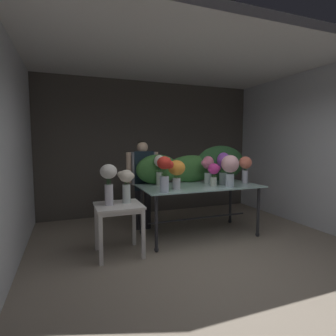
{
  "coord_description": "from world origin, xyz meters",
  "views": [
    {
      "loc": [
        -1.81,
        -2.55,
        1.61
      ],
      "look_at": [
        -0.36,
        1.28,
        1.21
      ],
      "focal_mm": 28.52,
      "sensor_mm": 36.0,
      "label": 1
    }
  ],
  "objects_px": {
    "vase_coral_lilies": "(245,166)",
    "display_table_glass": "(199,192)",
    "side_table_white": "(119,212)",
    "vase_sunset_anemones": "(177,170)",
    "vase_violet_snapdragons": "(224,165)",
    "vase_cream_lisianthus_tall": "(126,183)",
    "vase_blush_carnations": "(230,167)",
    "vase_white_roses_tall": "(109,180)",
    "florist": "(143,175)",
    "vase_rosy_roses": "(208,167)",
    "vase_ivory_tulips": "(160,168)",
    "vase_magenta_dahlias": "(214,172)",
    "vase_scarlet_freesia": "(165,171)"
  },
  "relations": [
    {
      "from": "vase_coral_lilies",
      "to": "display_table_glass",
      "type": "bearing_deg",
      "value": 174.34
    },
    {
      "from": "side_table_white",
      "to": "vase_sunset_anemones",
      "type": "relative_size",
      "value": 1.6
    },
    {
      "from": "vase_coral_lilies",
      "to": "vase_violet_snapdragons",
      "type": "xyz_separation_m",
      "value": [
        -0.41,
        0.07,
        0.03
      ]
    },
    {
      "from": "vase_coral_lilies",
      "to": "vase_cream_lisianthus_tall",
      "type": "distance_m",
      "value": 2.2
    },
    {
      "from": "vase_blush_carnations",
      "to": "vase_white_roses_tall",
      "type": "relative_size",
      "value": 0.91
    },
    {
      "from": "florist",
      "to": "vase_white_roses_tall",
      "type": "height_order",
      "value": "florist"
    },
    {
      "from": "vase_blush_carnations",
      "to": "vase_sunset_anemones",
      "type": "distance_m",
      "value": 0.91
    },
    {
      "from": "florist",
      "to": "vase_rosy_roses",
      "type": "relative_size",
      "value": 3.34
    },
    {
      "from": "vase_rosy_roses",
      "to": "vase_ivory_tulips",
      "type": "bearing_deg",
      "value": 174.58
    },
    {
      "from": "side_table_white",
      "to": "vase_ivory_tulips",
      "type": "xyz_separation_m",
      "value": [
        0.8,
        0.53,
        0.55
      ]
    },
    {
      "from": "vase_magenta_dahlias",
      "to": "vase_cream_lisianthus_tall",
      "type": "height_order",
      "value": "vase_magenta_dahlias"
    },
    {
      "from": "vase_scarlet_freesia",
      "to": "vase_rosy_roses",
      "type": "xyz_separation_m",
      "value": [
        1.0,
        0.51,
        -0.02
      ]
    },
    {
      "from": "vase_violet_snapdragons",
      "to": "vase_white_roses_tall",
      "type": "bearing_deg",
      "value": -171.8
    },
    {
      "from": "vase_rosy_roses",
      "to": "vase_white_roses_tall",
      "type": "relative_size",
      "value": 0.85
    },
    {
      "from": "vase_scarlet_freesia",
      "to": "vase_violet_snapdragons",
      "type": "xyz_separation_m",
      "value": [
        1.23,
        0.36,
        0.03
      ]
    },
    {
      "from": "vase_violet_snapdragons",
      "to": "vase_white_roses_tall",
      "type": "xyz_separation_m",
      "value": [
        -2.04,
        -0.29,
        -0.12
      ]
    },
    {
      "from": "vase_violet_snapdragons",
      "to": "vase_magenta_dahlias",
      "type": "distance_m",
      "value": 0.32
    },
    {
      "from": "side_table_white",
      "to": "florist",
      "type": "distance_m",
      "value": 1.22
    },
    {
      "from": "display_table_glass",
      "to": "vase_rosy_roses",
      "type": "height_order",
      "value": "vase_rosy_roses"
    },
    {
      "from": "vase_scarlet_freesia",
      "to": "vase_coral_lilies",
      "type": "bearing_deg",
      "value": 9.97
    },
    {
      "from": "display_table_glass",
      "to": "side_table_white",
      "type": "relative_size",
      "value": 2.78
    },
    {
      "from": "vase_coral_lilies",
      "to": "vase_blush_carnations",
      "type": "relative_size",
      "value": 0.92
    },
    {
      "from": "vase_magenta_dahlias",
      "to": "vase_scarlet_freesia",
      "type": "bearing_deg",
      "value": -166.72
    },
    {
      "from": "vase_blush_carnations",
      "to": "vase_magenta_dahlias",
      "type": "bearing_deg",
      "value": 141.98
    },
    {
      "from": "vase_ivory_tulips",
      "to": "vase_cream_lisianthus_tall",
      "type": "distance_m",
      "value": 0.83
    },
    {
      "from": "vase_blush_carnations",
      "to": "vase_rosy_roses",
      "type": "xyz_separation_m",
      "value": [
        -0.16,
        0.45,
        -0.04
      ]
    },
    {
      "from": "side_table_white",
      "to": "vase_scarlet_freesia",
      "type": "relative_size",
      "value": 1.38
    },
    {
      "from": "vase_ivory_tulips",
      "to": "vase_coral_lilies",
      "type": "distance_m",
      "value": 1.55
    },
    {
      "from": "vase_scarlet_freesia",
      "to": "vase_sunset_anemones",
      "type": "xyz_separation_m",
      "value": [
        0.26,
        0.17,
        -0.02
      ]
    },
    {
      "from": "display_table_glass",
      "to": "vase_coral_lilies",
      "type": "xyz_separation_m",
      "value": [
        0.87,
        -0.09,
        0.43
      ]
    },
    {
      "from": "display_table_glass",
      "to": "vase_blush_carnations",
      "type": "xyz_separation_m",
      "value": [
        0.4,
        -0.31,
        0.45
      ]
    },
    {
      "from": "vase_blush_carnations",
      "to": "vase_sunset_anemones",
      "type": "height_order",
      "value": "vase_blush_carnations"
    },
    {
      "from": "florist",
      "to": "vase_magenta_dahlias",
      "type": "xyz_separation_m",
      "value": [
        1.01,
        -0.81,
        0.1
      ]
    },
    {
      "from": "display_table_glass",
      "to": "vase_cream_lisianthus_tall",
      "type": "relative_size",
      "value": 4.19
    },
    {
      "from": "display_table_glass",
      "to": "vase_coral_lilies",
      "type": "distance_m",
      "value": 0.98
    },
    {
      "from": "vase_rosy_roses",
      "to": "vase_magenta_dahlias",
      "type": "height_order",
      "value": "vase_rosy_roses"
    },
    {
      "from": "vase_scarlet_freesia",
      "to": "vase_magenta_dahlias",
      "type": "bearing_deg",
      "value": 13.28
    },
    {
      "from": "florist",
      "to": "vase_scarlet_freesia",
      "type": "xyz_separation_m",
      "value": [
        0.05,
        -1.04,
        0.18
      ]
    },
    {
      "from": "vase_cream_lisianthus_tall",
      "to": "vase_scarlet_freesia",
      "type": "bearing_deg",
      "value": -13.27
    },
    {
      "from": "display_table_glass",
      "to": "vase_white_roses_tall",
      "type": "distance_m",
      "value": 1.64
    },
    {
      "from": "side_table_white",
      "to": "vase_sunset_anemones",
      "type": "bearing_deg",
      "value": 6.18
    },
    {
      "from": "vase_cream_lisianthus_tall",
      "to": "vase_magenta_dahlias",
      "type": "bearing_deg",
      "value": 3.67
    },
    {
      "from": "display_table_glass",
      "to": "vase_cream_lisianthus_tall",
      "type": "bearing_deg",
      "value": -169.41
    },
    {
      "from": "vase_scarlet_freesia",
      "to": "vase_magenta_dahlias",
      "type": "height_order",
      "value": "vase_scarlet_freesia"
    },
    {
      "from": "vase_violet_snapdragons",
      "to": "vase_sunset_anemones",
      "type": "distance_m",
      "value": 0.99
    },
    {
      "from": "side_table_white",
      "to": "florist",
      "type": "height_order",
      "value": "florist"
    },
    {
      "from": "display_table_glass",
      "to": "vase_violet_snapdragons",
      "type": "relative_size",
      "value": 3.65
    },
    {
      "from": "vase_rosy_roses",
      "to": "vase_blush_carnations",
      "type": "bearing_deg",
      "value": -69.95
    },
    {
      "from": "vase_sunset_anemones",
      "to": "florist",
      "type": "bearing_deg",
      "value": 109.76
    },
    {
      "from": "vase_coral_lilies",
      "to": "vase_blush_carnations",
      "type": "height_order",
      "value": "vase_blush_carnations"
    }
  ]
}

